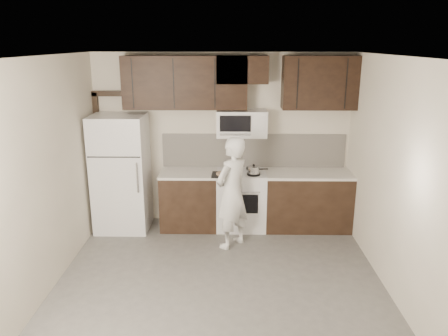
{
  "coord_description": "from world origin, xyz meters",
  "views": [
    {
      "loc": [
        0.13,
        -4.51,
        2.85
      ],
      "look_at": [
        0.05,
        0.9,
        1.28
      ],
      "focal_mm": 35.0,
      "sensor_mm": 36.0,
      "label": 1
    }
  ],
  "objects_px": {
    "microwave": "(242,123)",
    "person": "(232,193)",
    "refrigerator": "(121,173)",
    "stove": "(241,199)"
  },
  "relations": [
    {
      "from": "microwave",
      "to": "refrigerator",
      "type": "bearing_deg",
      "value": -174.85
    },
    {
      "from": "microwave",
      "to": "refrigerator",
      "type": "distance_m",
      "value": 2.0
    },
    {
      "from": "stove",
      "to": "refrigerator",
      "type": "height_order",
      "value": "refrigerator"
    },
    {
      "from": "refrigerator",
      "to": "person",
      "type": "height_order",
      "value": "refrigerator"
    },
    {
      "from": "stove",
      "to": "microwave",
      "type": "distance_m",
      "value": 1.2
    },
    {
      "from": "microwave",
      "to": "person",
      "type": "bearing_deg",
      "value": -100.44
    },
    {
      "from": "microwave",
      "to": "person",
      "type": "height_order",
      "value": "microwave"
    },
    {
      "from": "stove",
      "to": "refrigerator",
      "type": "distance_m",
      "value": 1.9
    },
    {
      "from": "person",
      "to": "refrigerator",
      "type": "bearing_deg",
      "value": -69.44
    },
    {
      "from": "stove",
      "to": "microwave",
      "type": "xyz_separation_m",
      "value": [
        -0.0,
        0.12,
        1.19
      ]
    }
  ]
}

